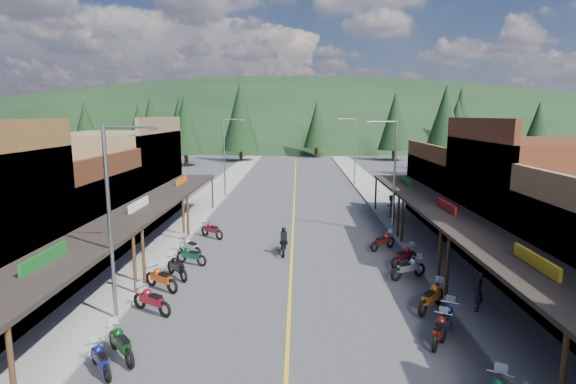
# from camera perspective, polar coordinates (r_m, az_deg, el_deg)

# --- Properties ---
(ground) EXTENTS (220.00, 220.00, 0.00)m
(ground) POSITION_cam_1_polar(r_m,az_deg,el_deg) (24.60, 0.38, -10.09)
(ground) COLOR #38383A
(ground) RESTS_ON ground
(centerline) EXTENTS (0.15, 90.00, 0.01)m
(centerline) POSITION_cam_1_polar(r_m,az_deg,el_deg) (43.94, 0.78, -1.18)
(centerline) COLOR gold
(centerline) RESTS_ON ground
(sidewalk_west) EXTENTS (3.40, 94.00, 0.15)m
(sidewalk_west) POSITION_cam_1_polar(r_m,az_deg,el_deg) (44.84, -10.40, -1.03)
(sidewalk_west) COLOR gray
(sidewalk_west) RESTS_ON ground
(sidewalk_east) EXTENTS (3.40, 94.00, 0.15)m
(sidewalk_east) POSITION_cam_1_polar(r_m,az_deg,el_deg) (44.71, 12.01, -1.11)
(sidewalk_east) COLOR gray
(sidewalk_east) RESTS_ON ground
(shop_west_2) EXTENTS (10.90, 9.00, 6.20)m
(shop_west_2) POSITION_cam_1_polar(r_m,az_deg,el_deg) (29.15, -27.75, -2.90)
(shop_west_2) COLOR #3F2111
(shop_west_2) RESTS_ON ground
(shop_west_3) EXTENTS (10.90, 10.20, 8.20)m
(shop_west_3) POSITION_cam_1_polar(r_m,az_deg,el_deg) (37.53, -20.88, 1.73)
(shop_west_3) COLOR brown
(shop_west_3) RESTS_ON ground
(shop_east_2) EXTENTS (10.90, 9.00, 8.20)m
(shop_east_2) POSITION_cam_1_polar(r_m,az_deg,el_deg) (28.64, 29.21, -1.21)
(shop_east_2) COLOR #562B19
(shop_east_2) RESTS_ON ground
(shop_east_3) EXTENTS (10.90, 10.20, 6.20)m
(shop_east_3) POSITION_cam_1_polar(r_m,az_deg,el_deg) (37.40, 22.24, 0.08)
(shop_east_3) COLOR #4C2D16
(shop_east_3) RESTS_ON ground
(streetlight_0) EXTENTS (2.16, 0.18, 8.00)m
(streetlight_0) POSITION_cam_1_polar(r_m,az_deg,el_deg) (19.03, -21.36, -2.74)
(streetlight_0) COLOR gray
(streetlight_0) RESTS_ON ground
(streetlight_1) EXTENTS (2.16, 0.18, 8.00)m
(streetlight_1) POSITION_cam_1_polar(r_m,az_deg,el_deg) (45.88, -7.93, 4.82)
(streetlight_1) COLOR gray
(streetlight_1) RESTS_ON ground
(streetlight_2) EXTENTS (2.16, 0.18, 8.00)m
(streetlight_2) POSITION_cam_1_polar(r_m,az_deg,el_deg) (32.06, 13.15, 2.54)
(streetlight_2) COLOR gray
(streetlight_2) RESTS_ON ground
(streetlight_3) EXTENTS (2.16, 0.18, 8.00)m
(streetlight_3) POSITION_cam_1_polar(r_m,az_deg,el_deg) (53.68, 8.36, 5.52)
(streetlight_3) COLOR gray
(streetlight_3) RESTS_ON ground
(ridge_hill) EXTENTS (310.00, 140.00, 60.00)m
(ridge_hill) POSITION_cam_1_polar(r_m,az_deg,el_deg) (158.35, 1.15, 6.76)
(ridge_hill) COLOR black
(ridge_hill) RESTS_ON ground
(pine_0) EXTENTS (5.04, 5.04, 11.00)m
(pine_0) POSITION_cam_1_polar(r_m,az_deg,el_deg) (94.23, -24.33, 7.79)
(pine_0) COLOR black
(pine_0) RESTS_ON ground
(pine_1) EXTENTS (5.88, 5.88, 12.50)m
(pine_1) POSITION_cam_1_polar(r_m,az_deg,el_deg) (96.27, -13.55, 8.85)
(pine_1) COLOR black
(pine_1) RESTS_ON ground
(pine_2) EXTENTS (6.72, 6.72, 14.00)m
(pine_2) POSITION_cam_1_polar(r_m,az_deg,el_deg) (81.79, -6.09, 9.48)
(pine_2) COLOR black
(pine_2) RESTS_ON ground
(pine_3) EXTENTS (5.04, 5.04, 11.00)m
(pine_3) POSITION_cam_1_polar(r_m,az_deg,el_deg) (89.23, 3.65, 8.56)
(pine_3) COLOR black
(pine_3) RESTS_ON ground
(pine_4) EXTENTS (5.88, 5.88, 12.50)m
(pine_4) POSITION_cam_1_polar(r_m,az_deg,el_deg) (84.99, 13.41, 8.77)
(pine_4) COLOR black
(pine_4) RESTS_ON ground
(pine_5) EXTENTS (6.72, 6.72, 14.00)m
(pine_5) POSITION_cam_1_polar(r_m,az_deg,el_deg) (100.91, 21.01, 8.94)
(pine_5) COLOR black
(pine_5) RESTS_ON ground
(pine_6) EXTENTS (5.04, 5.04, 11.00)m
(pine_6) POSITION_cam_1_polar(r_m,az_deg,el_deg) (98.38, 29.18, 7.47)
(pine_6) COLOR black
(pine_6) RESTS_ON ground
(pine_7) EXTENTS (5.88, 5.88, 12.50)m
(pine_7) POSITION_cam_1_polar(r_m,az_deg,el_deg) (104.28, -17.01, 8.75)
(pine_7) COLOR black
(pine_7) RESTS_ON ground
(pine_8) EXTENTS (4.48, 4.48, 10.00)m
(pine_8) POSITION_cam_1_polar(r_m,az_deg,el_deg) (67.01, -18.37, 7.26)
(pine_8) COLOR black
(pine_8) RESTS_ON ground
(pine_9) EXTENTS (4.93, 4.93, 10.80)m
(pine_9) POSITION_cam_1_polar(r_m,az_deg,el_deg) (72.15, 20.59, 7.60)
(pine_9) COLOR black
(pine_9) RESTS_ON ground
(pine_10) EXTENTS (5.38, 5.38, 11.60)m
(pine_10) POSITION_cam_1_polar(r_m,az_deg,el_deg) (75.42, -12.96, 8.35)
(pine_10) COLOR black
(pine_10) RESTS_ON ground
(pine_11) EXTENTS (5.82, 5.82, 12.40)m
(pine_11) POSITION_cam_1_polar(r_m,az_deg,el_deg) (64.22, 19.29, 8.20)
(pine_11) COLOR black
(pine_11) RESTS_ON ground
(bike_west_3) EXTENTS (1.67, 1.83, 1.07)m
(bike_west_3) POSITION_cam_1_polar(r_m,az_deg,el_deg) (16.75, -22.71, -18.91)
(bike_west_3) COLOR navy
(bike_west_3) RESTS_ON ground
(bike_west_4) EXTENTS (1.97, 2.14, 1.25)m
(bike_west_4) POSITION_cam_1_polar(r_m,az_deg,el_deg) (17.32, -20.45, -17.43)
(bike_west_4) COLOR #0A3611
(bike_west_4) RESTS_ON ground
(bike_west_5) EXTENTS (2.25, 1.76, 1.25)m
(bike_west_5) POSITION_cam_1_polar(r_m,az_deg,el_deg) (20.45, -16.95, -12.90)
(bike_west_5) COLOR maroon
(bike_west_5) RESTS_ON ground
(bike_west_6) EXTENTS (2.26, 1.88, 1.28)m
(bike_west_6) POSITION_cam_1_polar(r_m,az_deg,el_deg) (22.81, -15.82, -10.40)
(bike_west_6) COLOR #BD470D
(bike_west_6) RESTS_ON ground
(bike_west_7) EXTENTS (1.95, 2.16, 1.25)m
(bike_west_7) POSITION_cam_1_polar(r_m,az_deg,el_deg) (24.21, -13.92, -9.16)
(bike_west_7) COLOR black
(bike_west_7) RESTS_ON ground
(bike_west_8) EXTENTS (2.12, 1.47, 1.16)m
(bike_west_8) POSITION_cam_1_polar(r_m,az_deg,el_deg) (26.13, -12.20, -7.78)
(bike_west_8) COLOR #0D4529
(bike_west_8) RESTS_ON ground
(bike_west_9) EXTENTS (2.11, 2.08, 1.27)m
(bike_west_9) POSITION_cam_1_polar(r_m,az_deg,el_deg) (27.63, -12.35, -6.69)
(bike_west_9) COLOR gray
(bike_west_9) RESTS_ON ground
(bike_west_10) EXTENTS (2.12, 1.95, 1.24)m
(bike_west_10) POSITION_cam_1_polar(r_m,az_deg,el_deg) (31.32, -9.64, -4.67)
(bike_west_10) COLOR maroon
(bike_west_10) RESTS_ON ground
(bike_east_4) EXTENTS (1.53, 2.09, 1.15)m
(bike_east_4) POSITION_cam_1_polar(r_m,az_deg,el_deg) (18.19, 18.70, -16.13)
(bike_east_4) COLOR maroon
(bike_east_4) RESTS_ON ground
(bike_east_5) EXTENTS (1.64, 2.29, 1.26)m
(bike_east_5) POSITION_cam_1_polar(r_m,az_deg,el_deg) (18.97, 19.54, -14.89)
(bike_east_5) COLOR navy
(bike_east_5) RESTS_ON ground
(bike_east_6) EXTENTS (2.07, 2.26, 1.32)m
(bike_east_6) POSITION_cam_1_polar(r_m,az_deg,el_deg) (20.76, 17.77, -12.49)
(bike_east_6) COLOR #98500A
(bike_east_6) RESTS_ON ground
(bike_east_7) EXTENTS (2.26, 1.63, 1.24)m
(bike_east_7) POSITION_cam_1_polar(r_m,az_deg,el_deg) (24.23, 15.03, -9.20)
(bike_east_7) COLOR #97969B
(bike_east_7) RESTS_ON ground
(bike_east_8) EXTENTS (2.11, 2.02, 1.25)m
(bike_east_8) POSITION_cam_1_polar(r_m,az_deg,el_deg) (26.08, 14.52, -7.80)
(bike_east_8) COLOR maroon
(bike_east_8) RESTS_ON ground
(bike_east_9) EXTENTS (2.09, 1.90, 1.21)m
(bike_east_9) POSITION_cam_1_polar(r_m,az_deg,el_deg) (28.81, 11.96, -6.05)
(bike_east_9) COLOR maroon
(bike_east_9) RESTS_ON ground
(rider_on_bike) EXTENTS (0.76, 2.25, 1.71)m
(rider_on_bike) POSITION_cam_1_polar(r_m,az_deg,el_deg) (27.48, -0.52, -6.44)
(rider_on_bike) COLOR black
(rider_on_bike) RESTS_ON ground
(pedestrian_east_a) EXTENTS (0.63, 0.74, 1.72)m
(pedestrian_east_a) POSITION_cam_1_polar(r_m,az_deg,el_deg) (21.00, 23.00, -11.53)
(pedestrian_east_a) COLOR #261F2E
(pedestrian_east_a) RESTS_ON sidewalk_east
(pedestrian_east_b) EXTENTS (0.99, 0.94, 1.80)m
(pedestrian_east_b) POSITION_cam_1_polar(r_m,az_deg,el_deg) (37.45, 12.88, -1.73)
(pedestrian_east_b) COLOR brown
(pedestrian_east_b) RESTS_ON sidewalk_east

